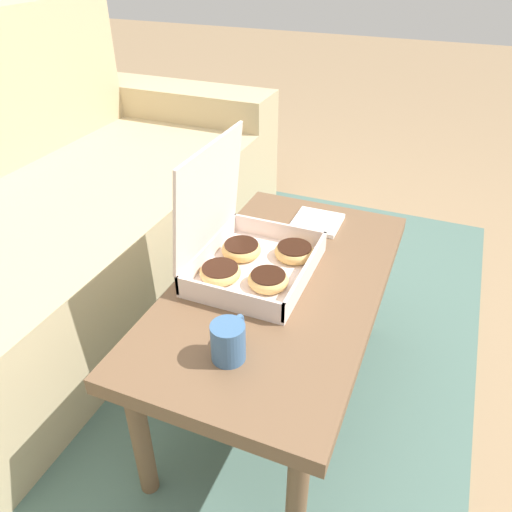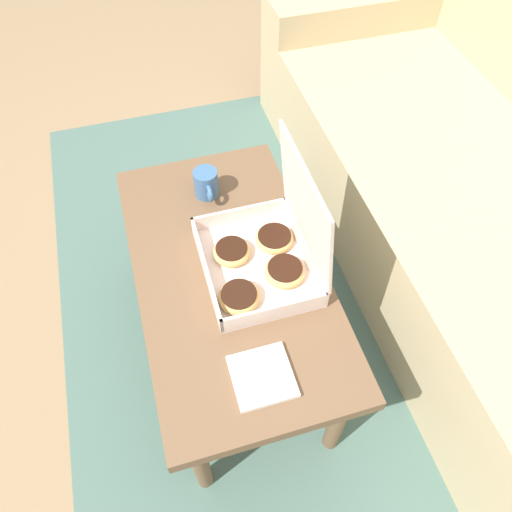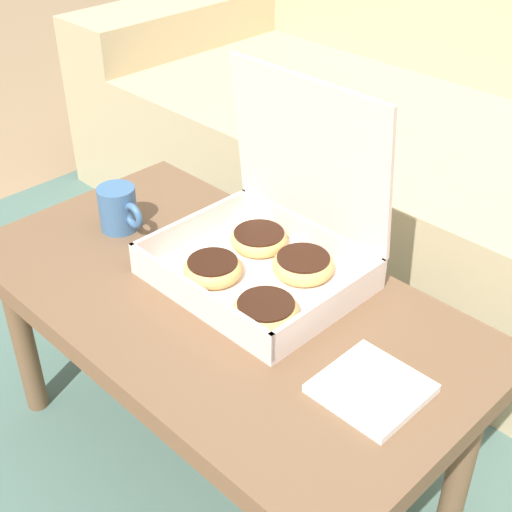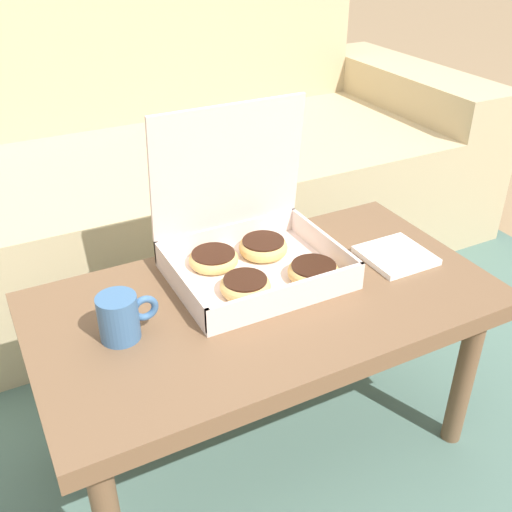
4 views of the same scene
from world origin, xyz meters
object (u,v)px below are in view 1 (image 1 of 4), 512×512
couch (1,244)px  pastry_box (248,251)px  coffee_table (280,297)px  coffee_mug (229,341)px

couch → pastry_box: (0.02, -0.86, 0.17)m
couch → coffee_table: (0.00, -0.96, 0.07)m
coffee_table → pastry_box: 0.14m
couch → pastry_box: bearing=-88.6°
couch → coffee_table: 0.96m
coffee_mug → coffee_table: bearing=-1.5°
pastry_box → coffee_mug: 0.32m
couch → coffee_table: size_ratio=2.68×
pastry_box → coffee_mug: bearing=-163.8°
couch → pastry_box: size_ratio=7.19×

